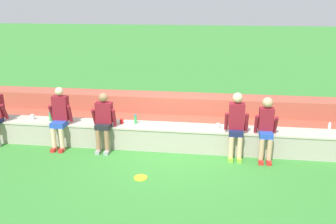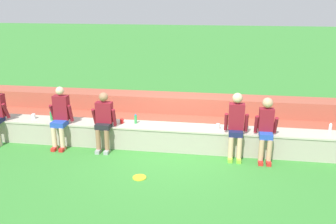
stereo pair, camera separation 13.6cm
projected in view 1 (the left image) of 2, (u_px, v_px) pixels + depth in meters
ground_plane at (171, 153)px, 8.31m from camera, size 80.00×80.00×0.00m
stone_seating_wall at (173, 137)px, 8.48m from camera, size 9.39×0.60×0.56m
brick_bleachers at (179, 116)px, 9.71m from camera, size 13.19×1.41×0.90m
person_left_of_center at (60, 116)px, 8.41m from camera, size 0.54×0.56×1.46m
person_center at (104, 120)px, 8.24m from camera, size 0.56×0.49×1.38m
person_right_of_center at (236, 123)px, 7.85m from camera, size 0.52×0.49×1.49m
person_far_right at (266, 127)px, 7.77m from camera, size 0.49×0.54×1.41m
water_bottle_mid_right at (51, 117)px, 8.72m from camera, size 0.07×0.07×0.23m
water_bottle_center_gap at (135, 119)px, 8.54m from camera, size 0.07×0.07×0.23m
water_bottle_near_left at (329, 128)px, 7.94m from camera, size 0.06×0.06×0.25m
plastic_cup_left_end at (122, 121)px, 8.56m from camera, size 0.09×0.09×0.11m
plastic_cup_middle at (218, 126)px, 8.22m from camera, size 0.08×0.08×0.13m
plastic_cup_right_end at (32, 117)px, 8.84m from camera, size 0.09×0.09×0.13m
frisbee at (141, 178)px, 7.15m from camera, size 0.27×0.27×0.02m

